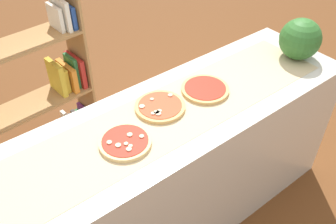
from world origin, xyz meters
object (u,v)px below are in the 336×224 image
Objects in this scene: pizza_mushroom_1 at (160,106)px; bookshelf at (45,77)px; pizza_plain_2 at (205,89)px; pizza_mushroom_0 at (125,142)px; watermelon at (300,39)px.

bookshelf is at bearing 103.45° from pizza_mushroom_1.
bookshelf is (-0.25, 1.05, -0.28)m from pizza_mushroom_1.
pizza_mushroom_1 is at bearing 173.57° from pizza_plain_2.
watermelon is at bearing -0.38° from pizza_mushroom_0.
watermelon is at bearing -7.09° from pizza_plain_2.
pizza_plain_2 is at bearing 172.91° from watermelon.
pizza_mushroom_0 is at bearing -92.01° from bookshelf.
watermelon is 0.17× the size of bookshelf.
pizza_mushroom_1 is 1.00× the size of pizza_plain_2.
pizza_plain_2 is (0.58, 0.08, -0.00)m from pizza_mushroom_0.
pizza_mushroom_0 is 0.59m from pizza_plain_2.
pizza_mushroom_0 is 0.31m from pizza_mushroom_1.
watermelon is at bearing -6.90° from pizza_mushroom_1.
pizza_mushroom_0 is 0.94× the size of pizza_plain_2.
pizza_plain_2 is 1.24m from bookshelf.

